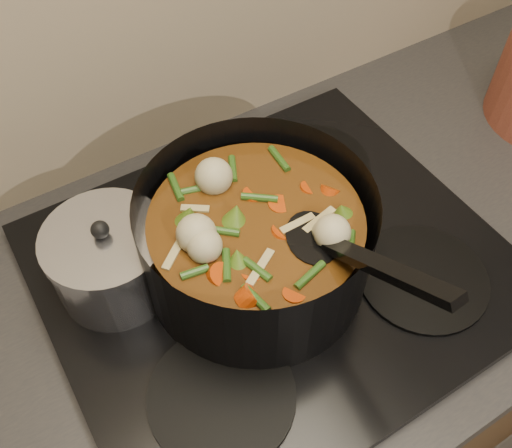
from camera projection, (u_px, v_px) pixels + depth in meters
counter at (269, 394)px, 1.18m from camera, size 2.64×0.64×0.91m
stovetop at (275, 266)px, 0.81m from camera, size 0.62×0.54×0.03m
stockpot at (256, 241)px, 0.74m from camera, size 0.34×0.42×0.22m
saucepan at (111, 260)px, 0.74m from camera, size 0.16×0.16×0.13m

